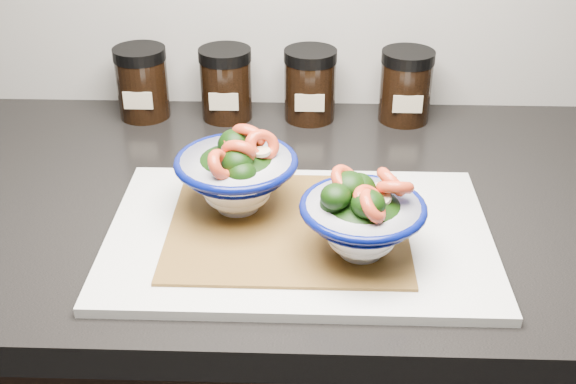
{
  "coord_description": "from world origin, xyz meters",
  "views": [
    {
      "loc": [
        0.09,
        0.64,
        1.38
      ],
      "look_at": [
        0.07,
        1.35,
        0.96
      ],
      "focal_mm": 45.0,
      "sensor_mm": 36.0,
      "label": 1
    }
  ],
  "objects_px": {
    "bowl_right": "(362,218)",
    "bowl_left": "(237,174)",
    "spice_jar_a": "(142,83)",
    "cutting_board": "(299,235)",
    "spice_jar_d": "(406,86)",
    "spice_jar_c": "(310,85)",
    "spice_jar_b": "(226,84)"
  },
  "relations": [
    {
      "from": "bowl_right",
      "to": "spice_jar_d",
      "type": "bearing_deg",
      "value": 77.08
    },
    {
      "from": "cutting_board",
      "to": "spice_jar_c",
      "type": "xyz_separation_m",
      "value": [
        0.01,
        0.35,
        0.05
      ]
    },
    {
      "from": "spice_jar_a",
      "to": "cutting_board",
      "type": "bearing_deg",
      "value": -53.72
    },
    {
      "from": "bowl_right",
      "to": "spice_jar_b",
      "type": "relative_size",
      "value": 1.23
    },
    {
      "from": "bowl_left",
      "to": "spice_jar_d",
      "type": "relative_size",
      "value": 1.32
    },
    {
      "from": "bowl_right",
      "to": "spice_jar_a",
      "type": "height_order",
      "value": "bowl_right"
    },
    {
      "from": "bowl_left",
      "to": "spice_jar_b",
      "type": "bearing_deg",
      "value": 98.68
    },
    {
      "from": "bowl_left",
      "to": "bowl_right",
      "type": "relative_size",
      "value": 1.07
    },
    {
      "from": "cutting_board",
      "to": "bowl_left",
      "type": "distance_m",
      "value": 0.11
    },
    {
      "from": "cutting_board",
      "to": "spice_jar_d",
      "type": "bearing_deg",
      "value": 65.37
    },
    {
      "from": "bowl_left",
      "to": "spice_jar_c",
      "type": "bearing_deg",
      "value": 74.1
    },
    {
      "from": "spice_jar_a",
      "to": "spice_jar_d",
      "type": "xyz_separation_m",
      "value": [
        0.41,
        0.0,
        0.0
      ]
    },
    {
      "from": "bowl_right",
      "to": "spice_jar_b",
      "type": "bearing_deg",
      "value": 115.95
    },
    {
      "from": "cutting_board",
      "to": "bowl_right",
      "type": "distance_m",
      "value": 0.1
    },
    {
      "from": "bowl_right",
      "to": "spice_jar_a",
      "type": "relative_size",
      "value": 1.23
    },
    {
      "from": "bowl_left",
      "to": "spice_jar_b",
      "type": "height_order",
      "value": "bowl_left"
    },
    {
      "from": "spice_jar_c",
      "to": "spice_jar_d",
      "type": "distance_m",
      "value": 0.15
    },
    {
      "from": "spice_jar_c",
      "to": "bowl_right",
      "type": "bearing_deg",
      "value": -81.43
    },
    {
      "from": "bowl_right",
      "to": "spice_jar_d",
      "type": "distance_m",
      "value": 0.4
    },
    {
      "from": "spice_jar_b",
      "to": "bowl_right",
      "type": "bearing_deg",
      "value": -64.05
    },
    {
      "from": "spice_jar_c",
      "to": "cutting_board",
      "type": "bearing_deg",
      "value": -91.61
    },
    {
      "from": "spice_jar_c",
      "to": "spice_jar_d",
      "type": "bearing_deg",
      "value": 0.0
    },
    {
      "from": "spice_jar_a",
      "to": "spice_jar_d",
      "type": "distance_m",
      "value": 0.41
    },
    {
      "from": "spice_jar_b",
      "to": "spice_jar_d",
      "type": "height_order",
      "value": "same"
    },
    {
      "from": "spice_jar_c",
      "to": "bowl_left",
      "type": "bearing_deg",
      "value": -105.9
    },
    {
      "from": "bowl_right",
      "to": "bowl_left",
      "type": "bearing_deg",
      "value": 147.81
    },
    {
      "from": "cutting_board",
      "to": "spice_jar_a",
      "type": "relative_size",
      "value": 3.98
    },
    {
      "from": "spice_jar_a",
      "to": "spice_jar_c",
      "type": "relative_size",
      "value": 1.0
    },
    {
      "from": "spice_jar_a",
      "to": "spice_jar_c",
      "type": "xyz_separation_m",
      "value": [
        0.26,
        0.0,
        0.0
      ]
    },
    {
      "from": "spice_jar_a",
      "to": "spice_jar_b",
      "type": "distance_m",
      "value": 0.13
    },
    {
      "from": "bowl_left",
      "to": "spice_jar_a",
      "type": "xyz_separation_m",
      "value": [
        -0.18,
        0.3,
        -0.01
      ]
    },
    {
      "from": "spice_jar_a",
      "to": "spice_jar_d",
      "type": "relative_size",
      "value": 1.0
    }
  ]
}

